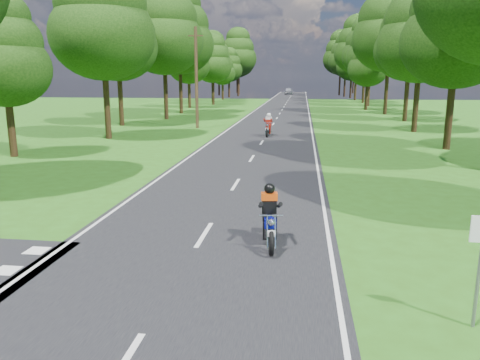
# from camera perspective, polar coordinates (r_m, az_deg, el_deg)

# --- Properties ---
(ground) EXTENTS (160.00, 160.00, 0.00)m
(ground) POSITION_cam_1_polar(r_m,az_deg,el_deg) (10.84, -6.59, -10.17)
(ground) COLOR #295814
(ground) RESTS_ON ground
(main_road) EXTENTS (7.00, 140.00, 0.02)m
(main_road) POSITION_cam_1_polar(r_m,az_deg,el_deg) (59.88, 5.15, 8.50)
(main_road) COLOR black
(main_road) RESTS_ON ground
(road_markings) EXTENTS (7.40, 140.00, 0.01)m
(road_markings) POSITION_cam_1_polar(r_m,az_deg,el_deg) (58.02, 4.93, 8.39)
(road_markings) COLOR silver
(road_markings) RESTS_ON main_road
(treeline) EXTENTS (40.00, 115.35, 14.78)m
(treeline) POSITION_cam_1_polar(r_m,az_deg,el_deg) (69.88, 6.88, 15.80)
(treeline) COLOR black
(treeline) RESTS_ON ground
(telegraph_pole) EXTENTS (1.20, 0.26, 8.00)m
(telegraph_pole) POSITION_cam_1_polar(r_m,az_deg,el_deg) (38.64, -5.34, 12.33)
(telegraph_pole) COLOR #382616
(telegraph_pole) RESTS_ON ground
(rider_near_blue) EXTENTS (0.84, 1.90, 1.53)m
(rider_near_blue) POSITION_cam_1_polar(r_m,az_deg,el_deg) (11.73, 3.63, -4.25)
(rider_near_blue) COLOR #0D1494
(rider_near_blue) RESTS_ON main_road
(rider_far_red) EXTENTS (0.73, 1.96, 1.61)m
(rider_far_red) POSITION_cam_1_polar(r_m,az_deg,el_deg) (33.36, 3.47, 6.76)
(rider_far_red) COLOR #B2190D
(rider_far_red) RESTS_ON main_road
(distant_car) EXTENTS (1.88, 4.53, 1.53)m
(distant_car) POSITION_cam_1_polar(r_m,az_deg,el_deg) (113.17, 5.94, 10.75)
(distant_car) COLOR #B7B9BE
(distant_car) RESTS_ON main_road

